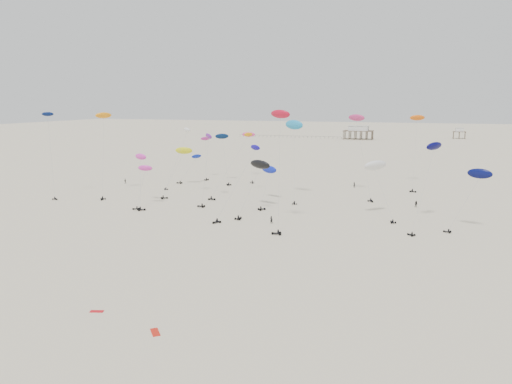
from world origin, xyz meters
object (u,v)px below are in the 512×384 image
(rig_4, at_px, (103,133))
(spectator_0, at_px, (271,223))
(pavilion_small, at_px, (459,134))
(rig_0, at_px, (249,142))
(pavilion_main, at_px, (358,133))
(rig_9, at_px, (143,178))

(rig_4, bearing_deg, spectator_0, 146.52)
(pavilion_small, height_order, rig_4, rig_4)
(pavilion_small, distance_m, rig_0, 244.72)
(rig_4, bearing_deg, pavilion_small, -128.14)
(pavilion_small, height_order, spectator_0, pavilion_small)
(pavilion_main, xyz_separation_m, rig_9, (-23.45, -255.61, 3.57))
(pavilion_small, distance_m, rig_9, 300.54)
(pavilion_main, relative_size, spectator_0, 10.12)
(pavilion_small, relative_size, rig_9, 0.80)
(rig_0, bearing_deg, rig_4, 27.56)
(rig_0, relative_size, spectator_0, 9.76)
(rig_9, bearing_deg, rig_0, -28.81)
(rig_4, distance_m, spectator_0, 62.70)
(rig_9, relative_size, spectator_0, 5.42)
(rig_4, bearing_deg, rig_0, -139.43)
(pavilion_main, relative_size, pavilion_small, 2.33)
(pavilion_small, distance_m, rig_4, 297.00)
(pavilion_small, xyz_separation_m, rig_0, (-83.58, -229.81, 9.45))
(rig_9, bearing_deg, rig_4, 41.15)
(rig_0, height_order, spectator_0, rig_0)
(pavilion_main, distance_m, rig_4, 248.38)
(rig_0, relative_size, rig_4, 0.81)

